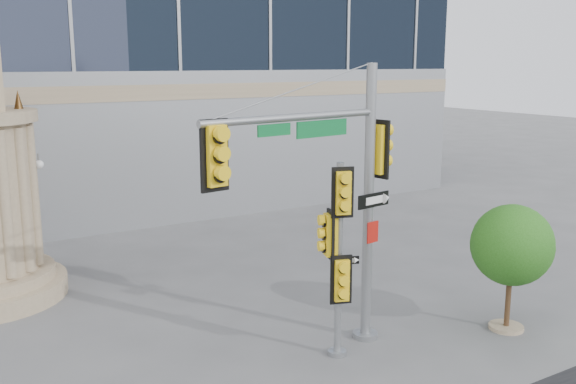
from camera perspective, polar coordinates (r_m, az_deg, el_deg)
ground at (r=13.74m, az=6.49°, el=-16.06°), size 120.00×120.00×0.00m
main_signal_pole at (r=13.57m, az=3.98°, el=1.19°), size 4.89×1.15×6.32m
secondary_signal_pole at (r=13.62m, az=4.48°, el=-4.80°), size 0.74×0.69×4.29m
street_tree at (r=16.08m, az=19.31°, el=-4.72°), size 1.97×1.93×3.07m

